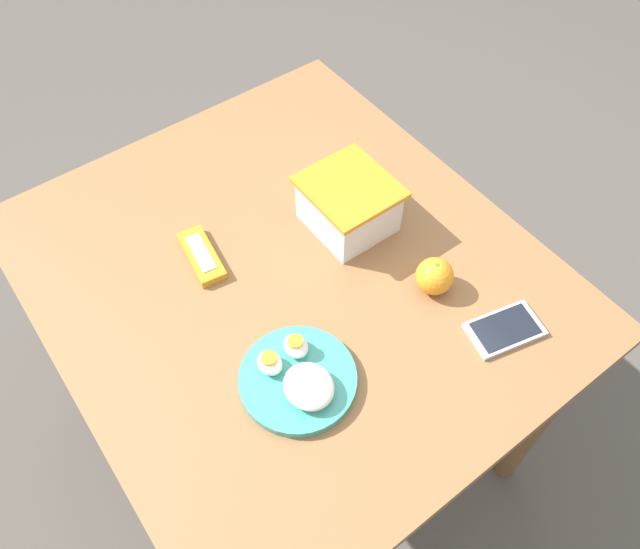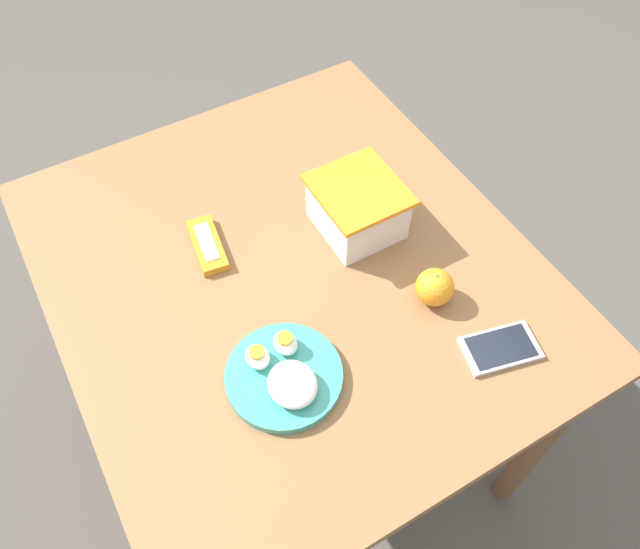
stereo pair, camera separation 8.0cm
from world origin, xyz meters
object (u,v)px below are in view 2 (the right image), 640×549
Objects in this scene: food_container at (357,210)px; orange_fruit at (435,287)px; rice_plate at (285,375)px; candy_bar at (207,245)px; cell_phone at (500,348)px.

food_container is 2.44× the size of orange_fruit.
orange_fruit reaches higher than rice_plate.
candy_bar reaches higher than cell_phone.
food_container reaches higher than candy_bar.
candy_bar is at bearing -108.84° from food_container.
candy_bar is 0.98× the size of cell_phone.
cell_phone is at bearing 14.72° from orange_fruit.
cell_phone is (0.47, 0.35, -0.00)m from candy_bar.
rice_plate reaches higher than cell_phone.
orange_fruit is 0.48× the size of cell_phone.
food_container is 1.18× the size of cell_phone.
orange_fruit is 0.32m from rice_plate.
rice_plate reaches higher than candy_bar.
rice_plate is at bearing -111.08° from cell_phone.
food_container is 0.86× the size of rice_plate.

